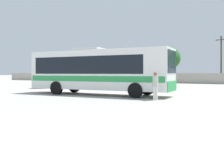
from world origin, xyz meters
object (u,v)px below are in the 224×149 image
roadside_tree_left (121,62)px  roadside_tree_midleft (166,58)px  attendant_by_bus_door (155,84)px  vendor_umbrella_near_gate_orange (45,73)px  utility_pole_near (221,59)px  parked_car_leftmost_dark_blue (113,78)px  coach_bus_white_green (97,70)px  parked_car_second_red (143,78)px

roadside_tree_left → roadside_tree_midleft: size_ratio=0.92×
attendant_by_bus_door → roadside_tree_midleft: (-9.17, 30.75, 3.38)m
vendor_umbrella_near_gate_orange → utility_pole_near: utility_pole_near is taller
attendant_by_bus_door → vendor_umbrella_near_gate_orange: vendor_umbrella_near_gate_orange is taller
parked_car_leftmost_dark_blue → utility_pole_near: size_ratio=0.57×
attendant_by_bus_door → parked_car_leftmost_dark_blue: 28.34m
parked_car_leftmost_dark_blue → roadside_tree_midleft: 10.82m
vendor_umbrella_near_gate_orange → utility_pole_near: bearing=56.6°
attendant_by_bus_door → roadside_tree_midleft: size_ratio=0.27×
coach_bus_white_green → roadside_tree_midleft: bearing=97.4°
attendant_by_bus_door → utility_pole_near: 29.00m
roadside_tree_left → parked_car_second_red: bearing=-45.1°
utility_pole_near → roadside_tree_left: utility_pole_near is taller
vendor_umbrella_near_gate_orange → utility_pole_near: (15.27, 23.18, 2.28)m
roadside_tree_midleft → utility_pole_near: bearing=-11.2°
parked_car_leftmost_dark_blue → coach_bus_white_green: bearing=-63.6°
coach_bus_white_green → attendant_by_bus_door: coach_bus_white_green is taller
parked_car_second_red → utility_pole_near: 12.80m
attendant_by_bus_door → roadside_tree_left: (-18.88, 31.44, 3.00)m
coach_bus_white_green → parked_car_leftmost_dark_blue: bearing=116.4°
parked_car_leftmost_dark_blue → roadside_tree_midleft: size_ratio=0.66×
coach_bus_white_green → parked_car_second_red: bearing=103.6°
attendant_by_bus_door → coach_bus_white_green: bearing=162.8°
coach_bus_white_green → parked_car_leftmost_dark_blue: size_ratio=2.67×
vendor_umbrella_near_gate_orange → parked_car_leftmost_dark_blue: vendor_umbrella_near_gate_orange is taller
roadside_tree_midleft → parked_car_leftmost_dark_blue: bearing=-133.0°
coach_bus_white_green → parked_car_leftmost_dark_blue: 24.18m
roadside_tree_left → roadside_tree_midleft: 9.74m
attendant_by_bus_door → utility_pole_near: size_ratio=0.23×
roadside_tree_left → attendant_by_bus_door: bearing=-59.0°
parked_car_leftmost_dark_blue → parked_car_second_red: parked_car_second_red is taller
vendor_umbrella_near_gate_orange → roadside_tree_midleft: 25.87m
attendant_by_bus_door → parked_car_leftmost_dark_blue: (-16.12, 23.30, -0.25)m
utility_pole_near → roadside_tree_midleft: utility_pole_near is taller
coach_bus_white_green → roadside_tree_midleft: (-3.79, 29.08, 2.43)m
parked_car_second_red → roadside_tree_midleft: bearing=79.5°
vendor_umbrella_near_gate_orange → parked_car_leftmost_dark_blue: (-1.27, 17.64, -0.93)m
parked_car_second_red → roadside_tree_midleft: roadside_tree_midleft is taller
coach_bus_white_green → utility_pole_near: 27.86m
utility_pole_near → attendant_by_bus_door: bearing=-90.8°
attendant_by_bus_door → parked_car_leftmost_dark_blue: size_ratio=0.41×
utility_pole_near → parked_car_leftmost_dark_blue: bearing=-161.5°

